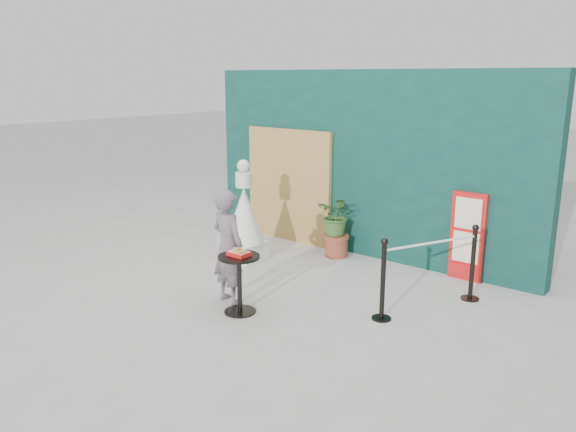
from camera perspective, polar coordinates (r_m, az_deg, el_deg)
The scene contains 10 objects.
ground at distance 7.30m, azimuth -6.03°, elevation -9.44°, with size 60.00×60.00×0.00m, color #ADAAA5.
back_wall at distance 9.29m, azimuth 7.64°, elevation 5.27°, with size 6.00×0.30×3.00m, color #0A302E.
bamboo_fence at distance 10.00m, azimuth 0.06°, elevation 3.12°, with size 1.80×0.08×2.00m, color tan.
woman at distance 7.29m, azimuth -6.07°, elevation -3.15°, with size 0.55×0.36×1.51m, color slate.
menu_board at distance 8.47m, azimuth 17.75°, elevation -2.03°, with size 0.50×0.07×1.30m.
statue at distance 8.99m, azimuth -4.45°, elevation -0.36°, with size 0.64×0.64×1.63m.
cafe_table at distance 7.03m, azimuth -4.97°, elevation -5.98°, with size 0.52×0.52×0.75m.
food_basket at distance 6.93m, azimuth -4.99°, elevation -3.74°, with size 0.26×0.19×0.11m.
planter at distance 9.17m, azimuth 5.01°, elevation -0.52°, with size 0.61×0.53×1.03m.
stanchion_barrier at distance 7.33m, azimuth 14.20°, elevation -5.56°, with size 0.84×1.54×1.03m.
Camera 1 is at (4.78, -4.69, 2.90)m, focal length 35.00 mm.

